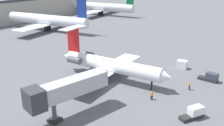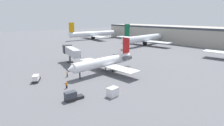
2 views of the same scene
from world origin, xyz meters
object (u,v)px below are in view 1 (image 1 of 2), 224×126
(baggage_tug_lead, at_px, (210,77))
(baggage_tug_trailing, at_px, (194,113))
(ground_crew_loader, at_px, (152,95))
(jet_bridge, at_px, (64,90))
(ground_crew_marshaller, at_px, (190,86))
(regional_jet, at_px, (109,64))
(parked_airliner_east_mid, at_px, (101,7))
(cargo_container_uld, at_px, (182,64))
(parked_airliner_centre, at_px, (47,20))

(baggage_tug_lead, relative_size, baggage_tug_trailing, 0.99)
(baggage_tug_trailing, bearing_deg, ground_crew_loader, 77.25)
(jet_bridge, height_order, ground_crew_marshaller, jet_bridge)
(ground_crew_loader, bearing_deg, regional_jet, 74.14)
(baggage_tug_trailing, bearing_deg, jet_bridge, 123.65)
(ground_crew_loader, distance_m, baggage_tug_trailing, 8.39)
(baggage_tug_lead, height_order, baggage_tug_trailing, same)
(regional_jet, relative_size, ground_crew_loader, 15.75)
(jet_bridge, bearing_deg, baggage_tug_trailing, -56.35)
(ground_crew_loader, distance_m, parked_airliner_east_mid, 100.15)
(cargo_container_uld, bearing_deg, regional_jet, 144.63)
(regional_jet, distance_m, parked_airliner_centre, 55.14)
(baggage_tug_lead, distance_m, baggage_tug_trailing, 16.50)
(jet_bridge, bearing_deg, ground_crew_loader, -33.76)
(ground_crew_marshaller, distance_m, parked_airliner_centre, 68.30)
(regional_jet, height_order, ground_crew_loader, regional_jet)
(baggage_tug_trailing, distance_m, parked_airliner_centre, 75.47)
(regional_jet, xyz_separation_m, cargo_container_uld, (15.32, -10.87, -2.41))
(ground_crew_loader, bearing_deg, ground_crew_marshaller, -28.95)
(baggage_tug_trailing, distance_m, parked_airliner_east_mid, 107.09)
(ground_crew_marshaller, height_order, baggage_tug_trailing, baggage_tug_trailing)
(regional_jet, height_order, baggage_tug_trailing, regional_jet)
(jet_bridge, distance_m, cargo_container_uld, 32.99)
(regional_jet, relative_size, baggage_tug_lead, 6.46)
(parked_airliner_centre, bearing_deg, ground_crew_marshaller, -108.83)
(regional_jet, bearing_deg, jet_bridge, -169.43)
(ground_crew_marshaller, bearing_deg, cargo_container_uld, 26.40)
(ground_crew_loader, relative_size, baggage_tug_lead, 0.41)
(ground_crew_loader, bearing_deg, parked_airliner_centre, 63.59)
(jet_bridge, height_order, ground_crew_loader, jet_bridge)
(ground_crew_marshaller, xyz_separation_m, ground_crew_loader, (-7.88, 4.36, 0.00))
(baggage_tug_lead, distance_m, parked_airliner_east_mid, 94.86)
(cargo_container_uld, bearing_deg, jet_bridge, 166.26)
(ground_crew_marshaller, distance_m, baggage_tug_trailing, 10.46)
(parked_airliner_east_mid, bearing_deg, baggage_tug_trailing, -135.54)
(ground_crew_loader, bearing_deg, jet_bridge, 146.24)
(baggage_tug_trailing, bearing_deg, cargo_container_uld, 24.09)
(cargo_container_uld, bearing_deg, parked_airliner_east_mid, 49.67)
(jet_bridge, bearing_deg, ground_crew_marshaller, -32.02)
(cargo_container_uld, distance_m, parked_airliner_east_mid, 86.36)
(parked_airliner_east_mid, bearing_deg, regional_jet, -142.35)
(jet_bridge, xyz_separation_m, cargo_container_uld, (31.84, -7.79, -3.73))
(regional_jet, height_order, parked_airliner_east_mid, parked_airliner_east_mid)
(baggage_tug_trailing, bearing_deg, ground_crew_marshaller, 21.41)
(ground_crew_marshaller, height_order, cargo_container_uld, cargo_container_uld)
(regional_jet, distance_m, ground_crew_loader, 12.60)
(ground_crew_loader, xyz_separation_m, cargo_container_uld, (18.69, 1.00, 0.13))
(regional_jet, relative_size, cargo_container_uld, 10.68)
(ground_crew_loader, xyz_separation_m, parked_airliner_east_mid, (74.54, 66.79, 3.59))
(baggage_tug_lead, bearing_deg, parked_airliner_centre, 77.09)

